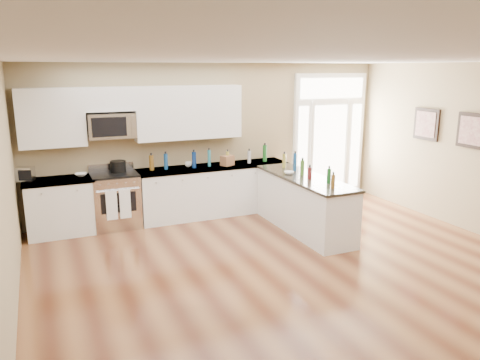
# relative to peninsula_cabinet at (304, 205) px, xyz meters

# --- Properties ---
(ground) EXTENTS (8.00, 8.00, 0.00)m
(ground) POSITION_rel_peninsula_cabinet_xyz_m (-0.93, -2.24, -0.43)
(ground) COLOR #512817
(room_shell) EXTENTS (8.00, 8.00, 8.00)m
(room_shell) POSITION_rel_peninsula_cabinet_xyz_m (-0.93, -2.24, 1.27)
(room_shell) COLOR #9B8862
(room_shell) RESTS_ON ground
(back_cabinet_left) EXTENTS (1.10, 0.66, 0.94)m
(back_cabinet_left) POSITION_rel_peninsula_cabinet_xyz_m (-3.80, 1.45, 0.00)
(back_cabinet_left) COLOR white
(back_cabinet_left) RESTS_ON ground
(back_cabinet_right) EXTENTS (2.85, 0.66, 0.94)m
(back_cabinet_right) POSITION_rel_peninsula_cabinet_xyz_m (-1.08, 1.45, 0.00)
(back_cabinet_right) COLOR white
(back_cabinet_right) RESTS_ON ground
(peninsula_cabinet) EXTENTS (0.69, 2.32, 0.94)m
(peninsula_cabinet) POSITION_rel_peninsula_cabinet_xyz_m (0.00, 0.00, 0.00)
(peninsula_cabinet) COLOR white
(peninsula_cabinet) RESTS_ON ground
(upper_cabinet_left) EXTENTS (1.04, 0.33, 0.95)m
(upper_cabinet_left) POSITION_rel_peninsula_cabinet_xyz_m (-3.81, 1.59, 1.49)
(upper_cabinet_left) COLOR white
(upper_cabinet_left) RESTS_ON room_shell
(upper_cabinet_right) EXTENTS (1.94, 0.33, 0.95)m
(upper_cabinet_right) POSITION_rel_peninsula_cabinet_xyz_m (-1.50, 1.59, 1.49)
(upper_cabinet_right) COLOR white
(upper_cabinet_right) RESTS_ON room_shell
(upper_cabinet_short) EXTENTS (0.82, 0.33, 0.40)m
(upper_cabinet_short) POSITION_rel_peninsula_cabinet_xyz_m (-2.88, 1.59, 1.77)
(upper_cabinet_short) COLOR white
(upper_cabinet_short) RESTS_ON room_shell
(microwave) EXTENTS (0.78, 0.41, 0.42)m
(microwave) POSITION_rel_peninsula_cabinet_xyz_m (-2.88, 1.56, 1.33)
(microwave) COLOR silver
(microwave) RESTS_ON room_shell
(entry_door) EXTENTS (1.70, 0.10, 2.60)m
(entry_door) POSITION_rel_peninsula_cabinet_xyz_m (1.62, 1.71, 0.87)
(entry_door) COLOR white
(entry_door) RESTS_ON ground
(wall_art_near) EXTENTS (0.05, 0.58, 0.58)m
(wall_art_near) POSITION_rel_peninsula_cabinet_xyz_m (2.54, -0.04, 1.27)
(wall_art_near) COLOR black
(wall_art_near) RESTS_ON room_shell
(wall_art_far) EXTENTS (0.05, 0.58, 0.58)m
(wall_art_far) POSITION_rel_peninsula_cabinet_xyz_m (2.54, -1.04, 1.27)
(wall_art_far) COLOR black
(wall_art_far) RESTS_ON room_shell
(kitchen_range) EXTENTS (0.78, 0.69, 1.08)m
(kitchen_range) POSITION_rel_peninsula_cabinet_xyz_m (-2.90, 1.45, 0.04)
(kitchen_range) COLOR silver
(kitchen_range) RESTS_ON ground
(stockpot) EXTENTS (0.30, 0.30, 0.21)m
(stockpot) POSITION_rel_peninsula_cabinet_xyz_m (-2.80, 1.56, 0.62)
(stockpot) COLOR black
(stockpot) RESTS_ON kitchen_range
(toaster_oven) EXTENTS (0.32, 0.28, 0.22)m
(toaster_oven) POSITION_rel_peninsula_cabinet_xyz_m (-4.28, 1.55, 0.62)
(toaster_oven) COLOR silver
(toaster_oven) RESTS_ON back_cabinet_left
(cardboard_box) EXTENTS (0.28, 0.24, 0.19)m
(cardboard_box) POSITION_rel_peninsula_cabinet_xyz_m (-0.84, 1.37, 0.60)
(cardboard_box) COLOR brown
(cardboard_box) RESTS_ON back_cabinet_right
(bowl_left) EXTENTS (0.22, 0.22, 0.05)m
(bowl_left) POSITION_rel_peninsula_cabinet_xyz_m (-3.42, 1.54, 0.53)
(bowl_left) COLOR white
(bowl_left) RESTS_ON back_cabinet_left
(bowl_peninsula) EXTENTS (0.22, 0.22, 0.05)m
(bowl_peninsula) POSITION_rel_peninsula_cabinet_xyz_m (-0.16, 0.25, 0.53)
(bowl_peninsula) COLOR white
(bowl_peninsula) RESTS_ON peninsula_cabinet
(cup_counter) EXTENTS (0.13, 0.13, 0.09)m
(cup_counter) POSITION_rel_peninsula_cabinet_xyz_m (-1.55, 1.54, 0.55)
(cup_counter) COLOR white
(cup_counter) RESTS_ON back_cabinet_right
(counter_bottles) EXTENTS (2.41, 2.43, 0.32)m
(counter_bottles) POSITION_rel_peninsula_cabinet_xyz_m (-0.70, 0.88, 0.64)
(counter_bottles) COLOR #19591E
(counter_bottles) RESTS_ON back_cabinet_right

